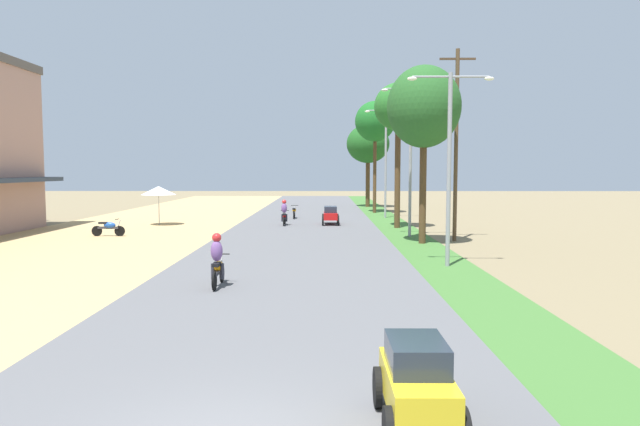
{
  "coord_description": "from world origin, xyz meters",
  "views": [
    {
      "loc": [
        1.2,
        -6.53,
        3.64
      ],
      "look_at": [
        1.0,
        21.27,
        1.49
      ],
      "focal_mm": 31.4,
      "sensor_mm": 36.0,
      "label": 1
    }
  ],
  "objects_px": {
    "median_tree_third": "(375,122)",
    "streetlamp_near": "(449,155)",
    "motorbike_ahead_second": "(284,213)",
    "motorbike_ahead_third": "(294,212)",
    "car_hatchback_yellow": "(417,381)",
    "vendor_umbrella": "(159,190)",
    "median_tree_second": "(398,109)",
    "streetlamp_far": "(386,155)",
    "median_tree_fourth": "(368,144)",
    "median_tree_nearest": "(424,108)",
    "streetlamp_mid": "(411,151)",
    "utility_pole_near": "(456,142)",
    "parked_motorbike_fifth": "(109,227)",
    "motorbike_foreground_rider": "(218,261)",
    "car_sedan_red": "(330,214)"
  },
  "relations": [
    {
      "from": "median_tree_nearest",
      "to": "streetlamp_mid",
      "type": "height_order",
      "value": "median_tree_nearest"
    },
    {
      "from": "median_tree_fourth",
      "to": "car_sedan_red",
      "type": "bearing_deg",
      "value": -102.04
    },
    {
      "from": "parked_motorbike_fifth",
      "to": "motorbike_foreground_rider",
      "type": "relative_size",
      "value": 1.0
    },
    {
      "from": "vendor_umbrella",
      "to": "median_tree_second",
      "type": "height_order",
      "value": "median_tree_second"
    },
    {
      "from": "median_tree_third",
      "to": "motorbike_ahead_third",
      "type": "height_order",
      "value": "median_tree_third"
    },
    {
      "from": "median_tree_third",
      "to": "streetlamp_mid",
      "type": "distance_m",
      "value": 17.09
    },
    {
      "from": "parked_motorbike_fifth",
      "to": "median_tree_second",
      "type": "xyz_separation_m",
      "value": [
        16.18,
        4.53,
        6.81
      ]
    },
    {
      "from": "utility_pole_near",
      "to": "car_sedan_red",
      "type": "bearing_deg",
      "value": 128.26
    },
    {
      "from": "motorbike_ahead_third",
      "to": "motorbike_ahead_second",
      "type": "bearing_deg",
      "value": -93.9
    },
    {
      "from": "median_tree_nearest",
      "to": "median_tree_fourth",
      "type": "distance_m",
      "value": 27.26
    },
    {
      "from": "car_hatchback_yellow",
      "to": "median_tree_third",
      "type": "bearing_deg",
      "value": 85.69
    },
    {
      "from": "car_hatchback_yellow",
      "to": "motorbike_ahead_second",
      "type": "xyz_separation_m",
      "value": [
        -3.83,
        28.39,
        0.11
      ]
    },
    {
      "from": "parked_motorbike_fifth",
      "to": "motorbike_foreground_rider",
      "type": "height_order",
      "value": "motorbike_foreground_rider"
    },
    {
      "from": "median_tree_nearest",
      "to": "motorbike_ahead_second",
      "type": "bearing_deg",
      "value": 130.18
    },
    {
      "from": "median_tree_nearest",
      "to": "motorbike_ahead_third",
      "type": "relative_size",
      "value": 4.77
    },
    {
      "from": "utility_pole_near",
      "to": "motorbike_foreground_rider",
      "type": "height_order",
      "value": "utility_pole_near"
    },
    {
      "from": "median_tree_third",
      "to": "streetlamp_near",
      "type": "relative_size",
      "value": 1.3
    },
    {
      "from": "median_tree_second",
      "to": "median_tree_fourth",
      "type": "height_order",
      "value": "median_tree_second"
    },
    {
      "from": "streetlamp_mid",
      "to": "motorbike_ahead_third",
      "type": "height_order",
      "value": "streetlamp_mid"
    },
    {
      "from": "median_tree_fourth",
      "to": "motorbike_ahead_third",
      "type": "xyz_separation_m",
      "value": [
        -6.46,
        -13.32,
        -5.55
      ]
    },
    {
      "from": "streetlamp_mid",
      "to": "streetlamp_far",
      "type": "distance_m",
      "value": 11.97
    },
    {
      "from": "median_tree_third",
      "to": "median_tree_fourth",
      "type": "distance_m",
      "value": 7.81
    },
    {
      "from": "streetlamp_mid",
      "to": "streetlamp_far",
      "type": "bearing_deg",
      "value": 90.0
    },
    {
      "from": "vendor_umbrella",
      "to": "streetlamp_near",
      "type": "xyz_separation_m",
      "value": [
        15.35,
        -15.54,
        1.89
      ]
    },
    {
      "from": "car_sedan_red",
      "to": "motorbike_ahead_second",
      "type": "bearing_deg",
      "value": -169.17
    },
    {
      "from": "motorbike_ahead_second",
      "to": "motorbike_ahead_third",
      "type": "height_order",
      "value": "motorbike_ahead_second"
    },
    {
      "from": "median_tree_third",
      "to": "streetlamp_far",
      "type": "height_order",
      "value": "median_tree_third"
    },
    {
      "from": "streetlamp_near",
      "to": "utility_pole_near",
      "type": "relative_size",
      "value": 0.73
    },
    {
      "from": "median_tree_second",
      "to": "median_tree_fourth",
      "type": "relative_size",
      "value": 1.11
    },
    {
      "from": "vendor_umbrella",
      "to": "median_tree_third",
      "type": "xyz_separation_m",
      "value": [
        14.98,
        10.55,
        5.29
      ]
    },
    {
      "from": "car_sedan_red",
      "to": "motorbike_ahead_second",
      "type": "relative_size",
      "value": 1.26
    },
    {
      "from": "median_tree_second",
      "to": "streetlamp_far",
      "type": "relative_size",
      "value": 1.09
    },
    {
      "from": "parked_motorbike_fifth",
      "to": "motorbike_ahead_third",
      "type": "height_order",
      "value": "motorbike_ahead_third"
    },
    {
      "from": "utility_pole_near",
      "to": "motorbike_foreground_rider",
      "type": "bearing_deg",
      "value": -130.38
    },
    {
      "from": "median_tree_nearest",
      "to": "motorbike_foreground_rider",
      "type": "distance_m",
      "value": 14.31
    },
    {
      "from": "motorbike_ahead_second",
      "to": "utility_pole_near",
      "type": "bearing_deg",
      "value": -38.58
    },
    {
      "from": "streetlamp_near",
      "to": "streetlamp_far",
      "type": "relative_size",
      "value": 0.87
    },
    {
      "from": "car_hatchback_yellow",
      "to": "motorbike_ahead_third",
      "type": "distance_m",
      "value": 33.78
    },
    {
      "from": "median_tree_third",
      "to": "motorbike_ahead_third",
      "type": "distance_m",
      "value": 11.07
    },
    {
      "from": "vendor_umbrella",
      "to": "median_tree_third",
      "type": "height_order",
      "value": "median_tree_third"
    },
    {
      "from": "motorbike_ahead_second",
      "to": "motorbike_ahead_third",
      "type": "relative_size",
      "value": 1.0
    },
    {
      "from": "parked_motorbike_fifth",
      "to": "streetlamp_mid",
      "type": "bearing_deg",
      "value": -0.26
    },
    {
      "from": "median_tree_second",
      "to": "streetlamp_far",
      "type": "xyz_separation_m",
      "value": [
        0.07,
        7.37,
        -2.64
      ]
    },
    {
      "from": "streetlamp_far",
      "to": "median_tree_fourth",
      "type": "bearing_deg",
      "value": 91.58
    },
    {
      "from": "vendor_umbrella",
      "to": "motorbike_foreground_rider",
      "type": "bearing_deg",
      "value": -68.81
    },
    {
      "from": "streetlamp_near",
      "to": "streetlamp_mid",
      "type": "distance_m",
      "value": 9.26
    },
    {
      "from": "streetlamp_near",
      "to": "motorbike_ahead_second",
      "type": "height_order",
      "value": "streetlamp_near"
    },
    {
      "from": "median_tree_fourth",
      "to": "streetlamp_mid",
      "type": "height_order",
      "value": "streetlamp_mid"
    },
    {
      "from": "streetlamp_far",
      "to": "car_sedan_red",
      "type": "distance_m",
      "value": 7.92
    },
    {
      "from": "parked_motorbike_fifth",
      "to": "median_tree_fourth",
      "type": "bearing_deg",
      "value": 56.94
    }
  ]
}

